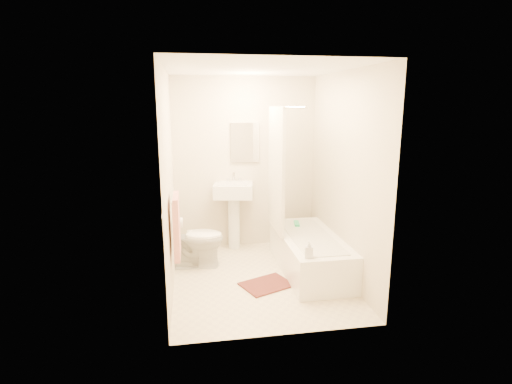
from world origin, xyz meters
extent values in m
plane|color=beige|center=(0.00, 0.00, 0.00)|extent=(2.40, 2.40, 0.00)
plane|color=white|center=(0.00, 0.00, 2.40)|extent=(2.40, 2.40, 0.00)
cube|color=beige|center=(0.00, 1.20, 1.20)|extent=(2.00, 0.02, 2.40)
cube|color=beige|center=(-1.00, 0.00, 1.20)|extent=(0.02, 2.40, 2.40)
cube|color=beige|center=(1.00, 0.00, 1.20)|extent=(0.02, 2.40, 2.40)
cube|color=white|center=(0.00, 1.18, 1.50)|extent=(0.40, 0.03, 0.55)
cylinder|color=silver|center=(0.30, 0.10, 2.00)|extent=(0.03, 1.70, 0.03)
cube|color=silver|center=(0.30, 0.50, 1.22)|extent=(0.04, 0.80, 1.55)
cylinder|color=silver|center=(-0.96, -0.25, 1.10)|extent=(0.02, 0.60, 0.02)
cube|color=#CC7266|center=(-0.93, -0.25, 0.78)|extent=(0.06, 0.45, 0.66)
cylinder|color=white|center=(-0.93, 0.12, 0.70)|extent=(0.11, 0.12, 0.12)
imported|color=white|center=(-0.75, 0.52, 0.36)|extent=(0.78, 0.48, 0.73)
cube|color=#4D221B|center=(0.05, -0.19, 0.01)|extent=(0.66, 0.59, 0.02)
imported|color=white|center=(0.44, -0.52, 0.54)|extent=(0.10, 0.10, 0.19)
cube|color=#30BB73|center=(0.61, 0.61, 0.46)|extent=(0.10, 0.22, 0.04)
camera|label=1|loc=(-0.77, -4.34, 2.04)|focal=28.00mm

